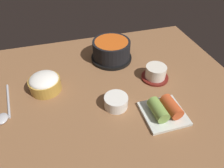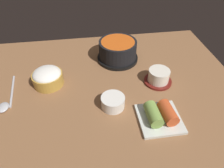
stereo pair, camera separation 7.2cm
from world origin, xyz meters
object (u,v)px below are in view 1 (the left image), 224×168
at_px(tea_cup_with_saucer, 155,73).
at_px(spoon, 4,112).
at_px(rice_bowl, 45,83).
at_px(banchan_cup_center, 116,101).
at_px(kimchi_plate, 164,110).
at_px(stone_pot, 111,50).

bearing_deg(tea_cup_with_saucer, spoon, -176.76).
bearing_deg(tea_cup_with_saucer, rice_bowl, 173.15).
xyz_separation_m(banchan_cup_center, kimchi_plate, (0.13, -0.08, -0.00)).
relative_size(tea_cup_with_saucer, kimchi_plate, 0.79).
relative_size(stone_pot, banchan_cup_center, 2.21).
distance_m(stone_pot, kimchi_plate, 0.35).
height_order(banchan_cup_center, spoon, banchan_cup_center).
bearing_deg(kimchi_plate, rice_bowl, 147.51).
xyz_separation_m(rice_bowl, kimchi_plate, (0.35, -0.22, -0.01)).
bearing_deg(banchan_cup_center, kimchi_plate, -30.04).
xyz_separation_m(banchan_cup_center, spoon, (-0.35, 0.07, -0.02)).
bearing_deg(kimchi_plate, banchan_cup_center, 149.96).
relative_size(stone_pot, spoon, 0.92).
relative_size(rice_bowl, spoon, 0.59).
relative_size(stone_pot, kimchi_plate, 1.33).
bearing_deg(banchan_cup_center, rice_bowl, 146.08).
xyz_separation_m(tea_cup_with_saucer, spoon, (-0.54, -0.03, -0.02)).
xyz_separation_m(rice_bowl, tea_cup_with_saucer, (0.40, -0.05, -0.01)).
distance_m(stone_pot, banchan_cup_center, 0.28).
bearing_deg(kimchi_plate, tea_cup_with_saucer, 73.80).
relative_size(kimchi_plate, spoon, 0.69).
relative_size(tea_cup_with_saucer, spoon, 0.55).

